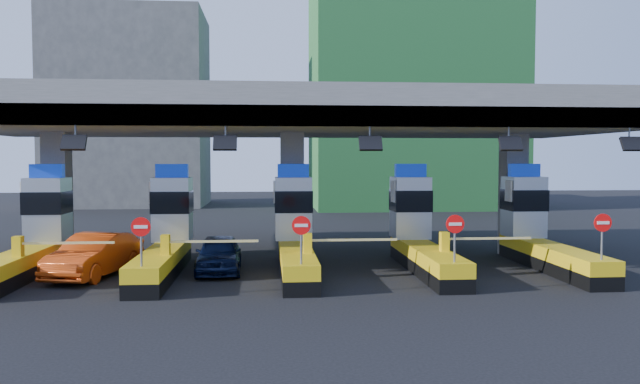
{
  "coord_description": "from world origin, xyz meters",
  "views": [
    {
      "loc": [
        -1.04,
        -24.32,
        4.34
      ],
      "look_at": [
        0.98,
        0.0,
        3.07
      ],
      "focal_mm": 35.0,
      "sensor_mm": 36.0,
      "label": 1
    }
  ],
  "objects": [
    {
      "name": "toll_lane_far_left",
      "position": [
        -10.0,
        0.28,
        1.4
      ],
      "size": [
        4.43,
        8.0,
        4.16
      ],
      "color": "black",
      "rests_on": "ground"
    },
    {
      "name": "toll_lane_center",
      "position": [
        0.0,
        0.28,
        1.4
      ],
      "size": [
        4.43,
        8.0,
        4.16
      ],
      "color": "black",
      "rests_on": "ground"
    },
    {
      "name": "van",
      "position": [
        -2.95,
        -0.23,
        0.71
      ],
      "size": [
        1.8,
        4.23,
        1.42
      ],
      "primitive_type": "imported",
      "rotation": [
        0.0,
        0.0,
        0.03
      ],
      "color": "black",
      "rests_on": "ground"
    },
    {
      "name": "bg_building_concrete",
      "position": [
        -14.0,
        36.0,
        9.0
      ],
      "size": [
        14.0,
        10.0,
        18.0
      ],
      "primitive_type": "cube",
      "color": "#4C4C49",
      "rests_on": "ground"
    },
    {
      "name": "toll_lane_far_right",
      "position": [
        10.0,
        0.28,
        1.4
      ],
      "size": [
        4.43,
        8.0,
        4.16
      ],
      "color": "black",
      "rests_on": "ground"
    },
    {
      "name": "red_car",
      "position": [
        -7.46,
        -0.79,
        0.79
      ],
      "size": [
        2.79,
        5.08,
        1.59
      ],
      "primitive_type": "imported",
      "rotation": [
        0.0,
        0.0,
        -0.24
      ],
      "color": "#C53D0F",
      "rests_on": "ground"
    },
    {
      "name": "ground",
      "position": [
        0.0,
        0.0,
        0.0
      ],
      "size": [
        120.0,
        120.0,
        0.0
      ],
      "primitive_type": "plane",
      "color": "black",
      "rests_on": "ground"
    },
    {
      "name": "toll_lane_right",
      "position": [
        5.0,
        0.28,
        1.4
      ],
      "size": [
        4.43,
        8.0,
        4.16
      ],
      "color": "black",
      "rests_on": "ground"
    },
    {
      "name": "bg_building_scaffold",
      "position": [
        12.0,
        32.0,
        14.0
      ],
      "size": [
        18.0,
        12.0,
        28.0
      ],
      "primitive_type": "cube",
      "color": "#1E5926",
      "rests_on": "ground"
    },
    {
      "name": "toll_lane_left",
      "position": [
        -5.0,
        0.28,
        1.4
      ],
      "size": [
        4.43,
        8.0,
        4.16
      ],
      "color": "black",
      "rests_on": "ground"
    },
    {
      "name": "toll_canopy",
      "position": [
        0.0,
        2.87,
        6.13
      ],
      "size": [
        28.0,
        12.09,
        7.0
      ],
      "color": "slate",
      "rests_on": "ground"
    }
  ]
}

